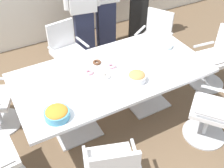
% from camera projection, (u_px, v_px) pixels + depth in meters
% --- Properties ---
extents(ground_plane, '(10.00, 10.00, 0.01)m').
position_uv_depth(ground_plane, '(112.00, 114.00, 3.83)').
color(ground_plane, brown).
extents(conference_table, '(2.40, 1.20, 0.75)m').
position_uv_depth(conference_table, '(112.00, 79.00, 3.42)').
color(conference_table, silver).
rests_on(conference_table, ground).
extents(office_chair_0, '(0.60, 0.60, 0.91)m').
position_uv_depth(office_chair_0, '(214.00, 62.00, 4.10)').
color(office_chair_0, silver).
rests_on(office_chair_0, ground).
extents(office_chair_1, '(0.74, 0.74, 0.91)m').
position_uv_depth(office_chair_1, '(154.00, 42.00, 4.53)').
color(office_chair_1, silver).
rests_on(office_chair_1, ground).
extents(office_chair_2, '(0.61, 0.61, 0.91)m').
position_uv_depth(office_chair_2, '(68.00, 55.00, 4.23)').
color(office_chair_2, silver).
rests_on(office_chair_2, ground).
extents(office_chair_6, '(0.76, 0.76, 0.91)m').
position_uv_depth(office_chair_6, '(215.00, 114.00, 3.27)').
color(office_chair_6, silver).
rests_on(office_chair_6, ground).
extents(person_standing_0, '(0.61, 0.29, 1.72)m').
position_uv_depth(person_standing_0, '(83.00, 7.00, 4.45)').
color(person_standing_0, '#232842').
rests_on(person_standing_0, ground).
extents(snack_bowl_chips_orange, '(0.26, 0.26, 0.12)m').
position_uv_depth(snack_bowl_chips_orange, '(57.00, 113.00, 2.72)').
color(snack_bowl_chips_orange, '#4C9EC6').
rests_on(snack_bowl_chips_orange, conference_table).
extents(snack_bowl_cookies, '(0.22, 0.22, 0.12)m').
position_uv_depth(snack_bowl_cookies, '(137.00, 77.00, 3.17)').
color(snack_bowl_cookies, white).
rests_on(snack_bowl_cookies, conference_table).
extents(donut_platter, '(0.41, 0.41, 0.04)m').
position_uv_depth(donut_platter, '(101.00, 70.00, 3.35)').
color(donut_platter, white).
rests_on(donut_platter, conference_table).
extents(plate_stack, '(0.22, 0.22, 0.05)m').
position_uv_depth(plate_stack, '(164.00, 46.00, 3.76)').
color(plate_stack, white).
rests_on(plate_stack, conference_table).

